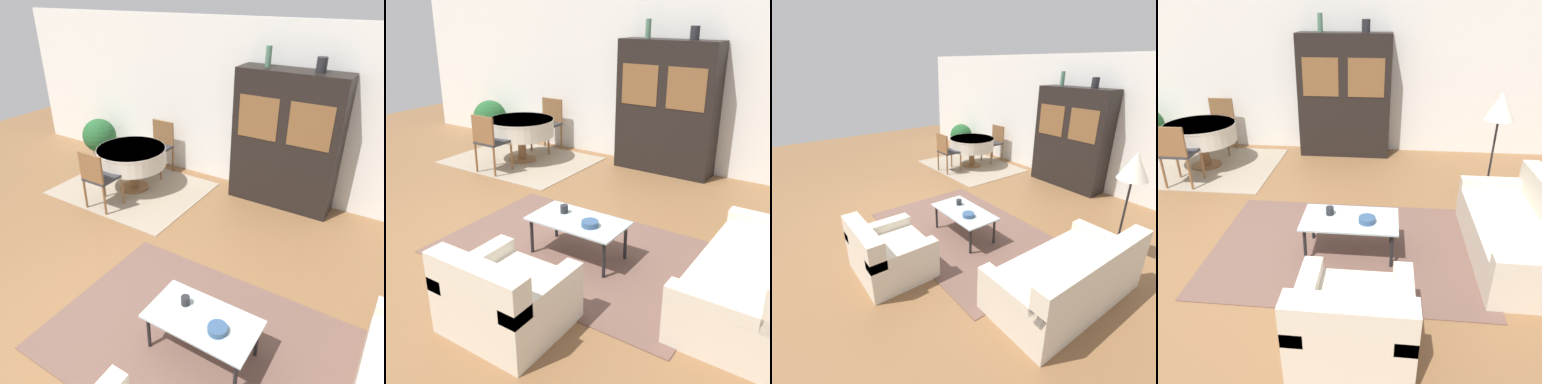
{
  "view_description": "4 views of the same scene",
  "coord_description": "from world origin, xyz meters",
  "views": [
    {
      "loc": [
        2.24,
        -1.87,
        3.06
      ],
      "look_at": [
        0.2,
        1.4,
        0.95
      ],
      "focal_mm": 35.0,
      "sensor_mm": 36.0,
      "label": 1
    },
    {
      "loc": [
        3.41,
        -3.31,
        2.48
      ],
      "look_at": [
        1.04,
        0.23,
        0.75
      ],
      "focal_mm": 42.0,
      "sensor_mm": 36.0,
      "label": 2
    },
    {
      "loc": [
        4.33,
        -2.2,
        2.52
      ],
      "look_at": [
        1.04,
        0.23,
        0.75
      ],
      "focal_mm": 28.0,
      "sensor_mm": 36.0,
      "label": 3
    },
    {
      "loc": [
        1.38,
        -3.19,
        2.47
      ],
      "look_at": [
        1.04,
        0.23,
        0.75
      ],
      "focal_mm": 35.0,
      "sensor_mm": 36.0,
      "label": 4
    }
  ],
  "objects": [
    {
      "name": "wall_back",
      "position": [
        0.0,
        3.63,
        1.35
      ],
      "size": [
        10.0,
        0.06,
        2.7
      ],
      "color": "white",
      "rests_on": "ground_plane"
    },
    {
      "name": "bowl",
      "position": [
        1.22,
        0.17,
        0.46
      ],
      "size": [
        0.18,
        0.18,
        0.06
      ],
      "color": "#33517A",
      "rests_on": "coffee_table"
    },
    {
      "name": "dining_chair_far",
      "position": [
        -1.65,
        3.25,
        0.56
      ],
      "size": [
        0.44,
        0.44,
        0.95
      ],
      "rotation": [
        0.0,
        0.0,
        3.14
      ],
      "color": "brown",
      "rests_on": "dining_rug"
    },
    {
      "name": "area_rug",
      "position": [
        1.0,
        0.3,
        0.01
      ],
      "size": [
        3.0,
        2.02,
        0.01
      ],
      "color": "brown",
      "rests_on": "ground_plane"
    },
    {
      "name": "armchair",
      "position": [
        1.19,
        -1.09,
        0.28
      ],
      "size": [
        0.92,
        0.87,
        0.76
      ],
      "color": "beige",
      "rests_on": "ground_plane"
    },
    {
      "name": "vase_short",
      "position": [
        0.99,
        3.35,
        2.17
      ],
      "size": [
        0.14,
        0.14,
        0.2
      ],
      "color": "#232328",
      "rests_on": "display_cabinet"
    },
    {
      "name": "dining_table",
      "position": [
        -1.65,
        2.47,
        0.59
      ],
      "size": [
        1.14,
        1.14,
        0.73
      ],
      "color": "brown",
      "rests_on": "dining_rug"
    },
    {
      "name": "dining_rug",
      "position": [
        -1.65,
        2.44,
        0.01
      ],
      "size": [
        2.38,
        1.88,
        0.01
      ],
      "color": "gray",
      "rests_on": "ground_plane"
    },
    {
      "name": "cup",
      "position": [
        0.81,
        0.3,
        0.48
      ],
      "size": [
        0.09,
        0.09,
        0.09
      ],
      "color": "#232328",
      "rests_on": "coffee_table"
    },
    {
      "name": "ground_plane",
      "position": [
        0.0,
        0.0,
        0.0
      ],
      "size": [
        14.0,
        14.0,
        0.0
      ],
      "primitive_type": "plane",
      "color": "brown"
    },
    {
      "name": "display_cabinet",
      "position": [
        0.64,
        3.35,
        1.04
      ],
      "size": [
        1.58,
        0.48,
        2.07
      ],
      "color": "black",
      "rests_on": "ground_plane"
    },
    {
      "name": "potted_plant",
      "position": [
        -3.05,
        3.14,
        0.45
      ],
      "size": [
        0.66,
        0.66,
        0.81
      ],
      "color": "beige",
      "rests_on": "ground_plane"
    },
    {
      "name": "coffee_table",
      "position": [
        1.04,
        0.23,
        0.39
      ],
      "size": [
        1.03,
        0.56,
        0.42
      ],
      "color": "black",
      "rests_on": "area_rug"
    },
    {
      "name": "dining_chair_near",
      "position": [
        -1.65,
        1.68,
        0.56
      ],
      "size": [
        0.44,
        0.44,
        0.95
      ],
      "color": "brown",
      "rests_on": "dining_rug"
    },
    {
      "name": "vase_tall",
      "position": [
        0.25,
        3.35,
        2.22
      ],
      "size": [
        0.08,
        0.08,
        0.29
      ],
      "color": "#4C7A60",
      "rests_on": "display_cabinet"
    },
    {
      "name": "couch",
      "position": [
        2.86,
        0.35,
        0.28
      ],
      "size": [
        0.91,
        1.81,
        0.78
      ],
      "rotation": [
        0.0,
        0.0,
        1.57
      ],
      "color": "beige",
      "rests_on": "ground_plane"
    }
  ]
}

